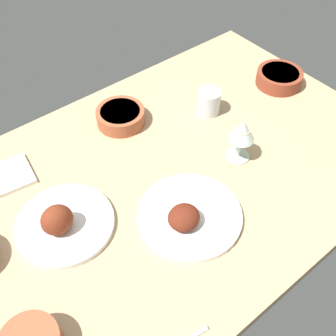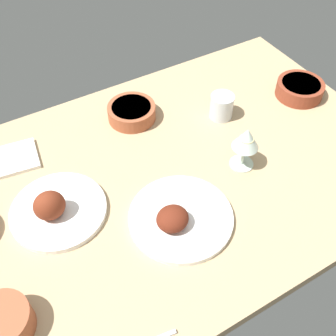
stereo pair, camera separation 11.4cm
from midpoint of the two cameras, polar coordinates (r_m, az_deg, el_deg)
The scene contains 8 objects.
dining_table at distance 117.45cm, azimuth -2.78°, elevation -1.45°, with size 140.00×90.00×4.00cm, color tan.
plate_far_side at distance 104.59cm, azimuth -0.21°, elevation -6.99°, with size 27.42×27.42×7.11cm.
plate_center_main at distance 107.66cm, azimuth -17.74°, elevation -7.59°, with size 25.45×25.45×9.56cm.
bowl_onions at distance 130.84cm, azimuth -9.27°, elevation 7.19°, with size 15.49×15.49×4.91cm.
bowl_cream at distance 149.01cm, azimuth 13.38°, elevation 12.32°, with size 15.93×15.93×5.11cm.
wine_glass at distance 114.05cm, azimuth 7.68°, elevation 4.91°, with size 7.60×7.60×14.00cm.
water_tumbler at distance 132.65cm, azimuth 3.36°, elevation 9.26°, with size 7.60×7.60×8.12cm, color silver.
folded_napkin at distance 125.23cm, azimuth -24.83°, elevation -1.45°, with size 15.85×12.53×1.20cm, color white.
Camera 1 is at (-47.52, -59.19, 91.81)cm, focal length 42.92 mm.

